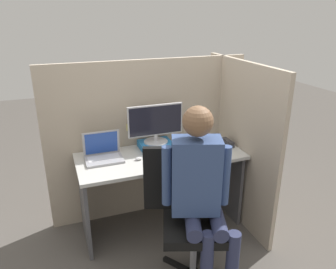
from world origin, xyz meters
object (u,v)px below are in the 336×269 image
(person, at_px, (201,187))
(monitor, at_px, (155,123))
(office_chair, at_px, (185,212))
(coffee_mug, at_px, (193,140))
(laptop, at_px, (103,154))
(paper_box, at_px, (156,145))
(carrot_toy, at_px, (151,163))
(stapler, at_px, (228,142))

(person, bearing_deg, monitor, 91.95)
(office_chair, distance_m, coffee_mug, 0.87)
(person, bearing_deg, coffee_mug, 69.09)
(laptop, bearing_deg, coffee_mug, 2.77)
(paper_box, bearing_deg, person, -88.04)
(coffee_mug, bearing_deg, carrot_toy, -150.48)
(laptop, xyz_separation_m, stapler, (1.18, -0.09, -0.02))
(laptop, distance_m, coffee_mug, 0.87)
(paper_box, height_order, office_chair, office_chair)
(monitor, bearing_deg, person, -88.05)
(stapler, bearing_deg, office_chair, -139.26)
(carrot_toy, height_order, person, person)
(carrot_toy, xyz_separation_m, person, (0.18, -0.58, 0.04))
(monitor, bearing_deg, coffee_mug, -5.46)
(stapler, relative_size, office_chair, 0.17)
(stapler, height_order, office_chair, office_chair)
(laptop, bearing_deg, office_chair, -54.83)
(office_chair, bearing_deg, carrot_toy, 106.51)
(monitor, relative_size, coffee_mug, 5.84)
(carrot_toy, height_order, coffee_mug, coffee_mug)
(paper_box, bearing_deg, monitor, 90.00)
(paper_box, xyz_separation_m, laptop, (-0.50, -0.07, 0.02))
(laptop, bearing_deg, paper_box, 8.37)
(office_chair, distance_m, person, 0.32)
(laptop, height_order, carrot_toy, laptop)
(stapler, bearing_deg, paper_box, 166.73)
(office_chair, bearing_deg, monitor, 88.57)
(paper_box, xyz_separation_m, person, (0.03, -0.90, 0.03))
(laptop, distance_m, office_chair, 0.88)
(paper_box, distance_m, coffee_mug, 0.37)
(monitor, distance_m, person, 0.93)
(monitor, xyz_separation_m, office_chair, (-0.02, -0.77, -0.47))
(stapler, bearing_deg, carrot_toy, -168.93)
(paper_box, xyz_separation_m, monitor, (0.00, 0.00, 0.22))
(stapler, xyz_separation_m, office_chair, (-0.70, -0.60, -0.24))
(monitor, relative_size, stapler, 3.08)
(paper_box, bearing_deg, coffee_mug, -5.04)
(laptop, height_order, stapler, laptop)
(monitor, height_order, laptop, monitor)
(monitor, xyz_separation_m, person, (0.03, -0.91, -0.18))
(paper_box, relative_size, person, 0.22)
(office_chair, height_order, coffee_mug, office_chair)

